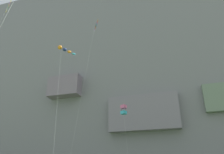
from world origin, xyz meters
The scene contains 5 objects.
cliff_face centered at (0.00, 64.58, 31.94)m, with size 180.00×32.09×63.95m.
kite_banner_high_left centered at (-5.52, 31.62, 27.45)m, with size 3.83×4.33×29.87m.
kite_windsock_mid_center centered at (-5.94, 22.57, 19.14)m, with size 3.11×4.94×19.64m.
kite_banner_high_right centered at (-17.73, 22.34, 27.71)m, with size 3.24×5.40×30.23m.
kite_box_far_right centered at (-1.75, 37.91, 14.71)m, with size 2.93×5.84×15.59m.
Camera 1 is at (7.72, 0.16, 3.53)m, focal length 35.43 mm.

